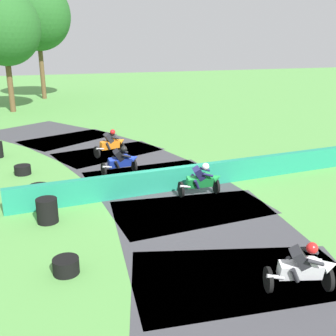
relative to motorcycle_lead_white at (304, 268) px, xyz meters
The scene contains 13 objects.
ground_plane 7.41m from the motorcycle_lead_white, 94.93° to the left, with size 120.00×120.00×0.00m, color #569947.
track_asphalt 7.59m from the motorcycle_lead_white, 105.91° to the left, with size 10.96×33.03×0.01m.
safety_barrier 8.64m from the motorcycle_lead_white, 62.12° to the left, with size 0.30×21.47×0.90m, color #1E8466.
motorcycle_lead_white is the anchor object (origin of this frame).
motorcycle_chase_green 6.40m from the motorcycle_lead_white, 87.29° to the left, with size 1.70×0.90×1.43m.
motorcycle_trailing_blue 10.09m from the motorcycle_lead_white, 101.09° to the left, with size 1.69×0.96×1.42m.
motorcycle_fourth_orange 13.09m from the motorcycle_lead_white, 97.67° to the left, with size 1.71×1.07×1.42m.
tire_stack_mid_a 5.73m from the motorcycle_lead_white, 152.42° to the left, with size 0.66×0.66×0.40m.
tire_stack_mid_b 7.94m from the motorcycle_lead_white, 131.90° to the left, with size 0.67×0.67×0.80m.
tire_stack_far 10.15m from the motorcycle_lead_white, 122.60° to the left, with size 0.68×0.68×0.40m.
tire_stack_extra_a 12.85m from the motorcycle_lead_white, 117.93° to the left, with size 0.70×0.70×0.40m.
tree_far_left 30.26m from the motorcycle_lead_white, 102.88° to the left, with size 5.57×5.57×9.49m.
tree_far_right 37.24m from the motorcycle_lead_white, 95.86° to the left, with size 6.30×6.30×11.23m.
Camera 1 is at (-4.98, -13.97, 5.58)m, focal length 43.31 mm.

